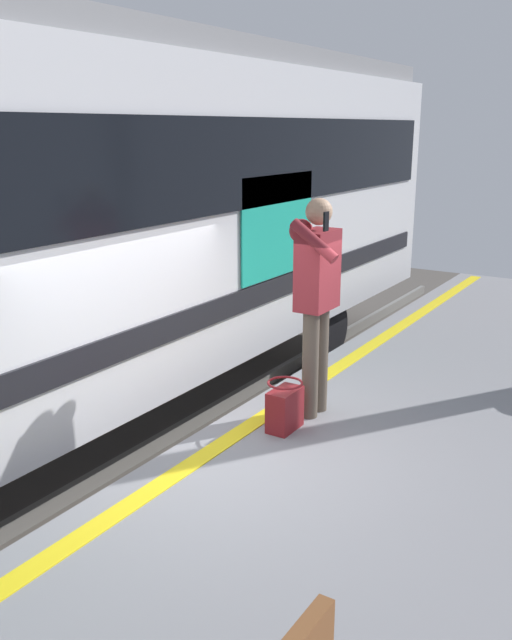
{
  "coord_description": "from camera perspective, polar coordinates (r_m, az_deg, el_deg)",
  "views": [
    {
      "loc": [
        4.08,
        3.15,
        3.4
      ],
      "look_at": [
        -0.44,
        0.3,
        1.89
      ],
      "focal_mm": 38.38,
      "sensor_mm": 36.0,
      "label": 1
    }
  ],
  "objects": [
    {
      "name": "safety_line",
      "position": [
        5.53,
        -2.45,
        -10.03
      ],
      "size": [
        14.64,
        0.16,
        0.01
      ],
      "primitive_type": "cube",
      "color": "yellow",
      "rests_on": "platform"
    },
    {
      "name": "ground_plane",
      "position": [
        6.17,
        -4.74,
        -17.64
      ],
      "size": [
        24.31,
        24.31,
        0.0
      ],
      "primitive_type": "plane",
      "color": "#4C4742"
    },
    {
      "name": "track_rail_near",
      "position": [
        6.95,
        -14.21,
        -13.25
      ],
      "size": [
        19.42,
        0.08,
        0.16
      ],
      "primitive_type": "cube",
      "color": "slate",
      "rests_on": "ground"
    },
    {
      "name": "train_carriage",
      "position": [
        6.71,
        -19.83,
        8.09
      ],
      "size": [
        13.71,
        2.89,
        4.13
      ],
      "color": "silver",
      "rests_on": "ground"
    },
    {
      "name": "handbag",
      "position": [
        5.66,
        2.42,
        -7.31
      ],
      "size": [
        0.32,
        0.3,
        0.42
      ],
      "color": "maroon",
      "rests_on": "platform"
    },
    {
      "name": "passenger",
      "position": [
        5.71,
        5.06,
        2.55
      ],
      "size": [
        0.57,
        0.55,
        1.86
      ],
      "color": "brown",
      "rests_on": "platform"
    },
    {
      "name": "platform",
      "position": [
        5.05,
        20.09,
        -20.4
      ],
      "size": [
        14.94,
        5.0,
        0.99
      ],
      "primitive_type": "cube",
      "color": "gray",
      "rests_on": "ground"
    }
  ]
}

